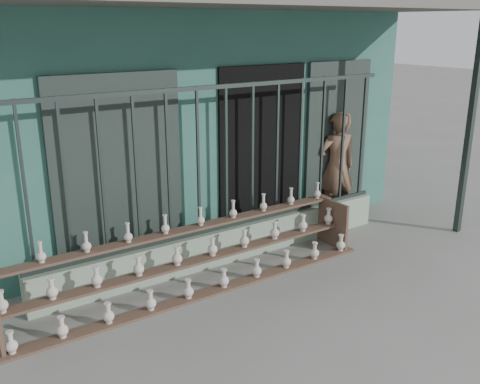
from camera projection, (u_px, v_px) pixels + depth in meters
ground at (291, 301)px, 5.88m from camera, size 60.00×60.00×0.00m
workshop_building at (130, 107)px, 8.73m from camera, size 7.40×6.60×3.21m
parapet_wall at (227, 244)px, 6.84m from camera, size 5.00×0.20×0.45m
security_fence at (226, 159)px, 6.50m from camera, size 5.00×0.04×1.80m
shelf_rack at (196, 258)px, 6.11m from camera, size 4.50×0.68×0.85m
elderly_woman at (336, 167)px, 8.12m from camera, size 0.69×0.54×1.68m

